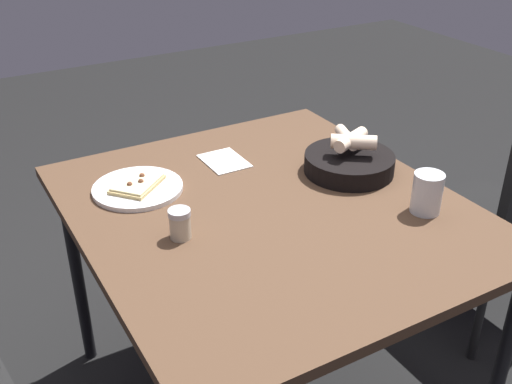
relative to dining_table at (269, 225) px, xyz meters
The scene contains 7 objects.
dining_table is the anchor object (origin of this frame).
pizza_plate 0.39m from the dining_table, 133.56° to the right, with size 0.26×0.26×0.04m.
bread_basket 0.34m from the dining_table, 100.38° to the left, with size 0.27×0.27×0.13m.
beer_glass 0.44m from the dining_table, 56.52° to the left, with size 0.08×0.08×0.11m.
pepper_shaker 0.29m from the dining_table, 84.96° to the right, with size 0.06×0.06×0.08m.
napkin 0.32m from the dining_table, behind, with size 0.16×0.12×0.00m.
chair_near 0.96m from the dining_table, 84.72° to the left, with size 0.44×0.44×0.90m.
Camera 1 is at (1.25, -0.76, 1.60)m, focal length 43.14 mm.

